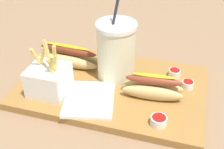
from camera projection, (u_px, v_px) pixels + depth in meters
ground_plane at (112, 93)px, 0.78m from camera, size 2.40×2.40×0.02m
food_tray at (112, 87)px, 0.77m from camera, size 0.48×0.31×0.02m
soda_cup at (115, 51)px, 0.75m from camera, size 0.10×0.10×0.25m
fries_basket at (49, 79)px, 0.72m from camera, size 0.09×0.09×0.15m
hot_dog_1 at (153, 88)px, 0.71m from camera, size 0.15×0.07×0.06m
hot_dog_2 at (69, 57)px, 0.83m from camera, size 0.19×0.07×0.06m
ketchup_cup_1 at (174, 73)px, 0.79m from camera, size 0.03×0.03×0.02m
ketchup_cup_2 at (159, 120)px, 0.64m from camera, size 0.04×0.04×0.02m
ketchup_cup_3 at (188, 84)px, 0.75m from camera, size 0.03×0.03×0.02m
napkin_stack at (89, 99)px, 0.71m from camera, size 0.15×0.16×0.01m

